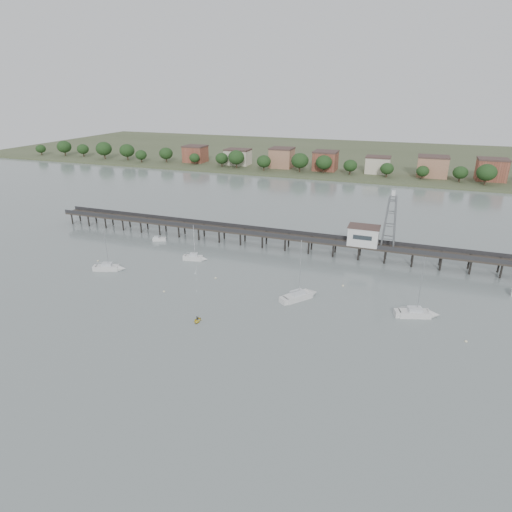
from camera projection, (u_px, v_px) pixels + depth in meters
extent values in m
plane|color=slate|center=(172.00, 361.00, 74.22)|extent=(500.00, 500.00, 0.00)
cube|color=#2D2823|center=(276.00, 235.00, 125.26)|extent=(150.00, 5.00, 0.50)
cube|color=#333335|center=(273.00, 235.00, 122.87)|extent=(150.00, 0.12, 1.10)
cube|color=#333335|center=(278.00, 230.00, 127.06)|extent=(150.00, 0.12, 1.10)
cylinder|color=black|center=(72.00, 219.00, 147.40)|extent=(0.50, 0.50, 4.40)
cylinder|color=black|center=(80.00, 216.00, 150.72)|extent=(0.50, 0.50, 4.40)
cylinder|color=black|center=(274.00, 244.00, 124.32)|extent=(0.50, 0.50, 4.40)
cylinder|color=black|center=(277.00, 240.00, 127.64)|extent=(0.50, 0.50, 4.40)
cube|color=silver|center=(363.00, 236.00, 116.34)|extent=(8.00, 5.00, 5.00)
cube|color=#4C3833|center=(364.00, 227.00, 115.36)|extent=(8.40, 5.40, 0.30)
cube|color=slate|center=(393.00, 196.00, 109.97)|extent=(1.80, 1.80, 0.30)
cube|color=silver|center=(394.00, 193.00, 109.70)|extent=(0.90, 0.90, 1.20)
cube|color=silver|center=(414.00, 314.00, 88.48)|extent=(6.75, 4.21, 1.65)
cone|color=silver|center=(434.00, 315.00, 88.30)|extent=(3.24, 3.12, 2.45)
cube|color=silver|center=(415.00, 309.00, 88.04)|extent=(3.26, 2.70, 0.75)
cylinder|color=#A5A8AA|center=(421.00, 285.00, 85.97)|extent=(0.18, 0.18, 11.83)
cylinder|color=#A5A8AA|center=(410.00, 307.00, 87.89)|extent=(3.55, 1.20, 0.12)
cube|color=silver|center=(108.00, 268.00, 110.72)|extent=(6.07, 4.02, 1.65)
cone|color=silver|center=(121.00, 268.00, 110.74)|extent=(2.98, 2.88, 2.20)
cube|color=silver|center=(107.00, 264.00, 110.29)|extent=(2.97, 2.52, 0.75)
cylinder|color=#A5A8AA|center=(106.00, 246.00, 108.46)|extent=(0.18, 0.18, 10.62)
cylinder|color=#A5A8AA|center=(103.00, 262.00, 110.08)|extent=(3.14, 1.26, 0.12)
cube|color=silver|center=(194.00, 258.00, 117.13)|extent=(4.92, 2.68, 1.65)
cone|color=silver|center=(204.00, 259.00, 116.72)|extent=(2.25, 2.15, 1.81)
cube|color=silver|center=(194.00, 255.00, 116.70)|extent=(2.31, 1.82, 0.75)
cylinder|color=#A5A8AA|center=(194.00, 241.00, 115.16)|extent=(0.18, 0.18, 8.73)
cylinder|color=#A5A8AA|center=(191.00, 252.00, 116.60)|extent=(2.69, 0.64, 0.12)
cube|color=silver|center=(297.00, 297.00, 95.55)|extent=(6.28, 6.91, 1.65)
cone|color=silver|center=(312.00, 293.00, 97.59)|extent=(3.81, 3.84, 2.63)
cube|color=silver|center=(298.00, 293.00, 95.11)|extent=(3.52, 3.66, 0.75)
cylinder|color=#A5A8AA|center=(300.00, 268.00, 93.13)|extent=(0.18, 0.18, 12.67)
cylinder|color=#A5A8AA|center=(294.00, 292.00, 94.37)|extent=(2.56, 3.15, 0.12)
cube|color=silver|center=(160.00, 239.00, 132.00)|extent=(4.38, 3.11, 1.12)
cube|color=silver|center=(156.00, 237.00, 131.72)|extent=(1.76, 1.76, 0.67)
imported|color=yellow|center=(197.00, 321.00, 86.75)|extent=(1.77, 0.73, 2.41)
imported|color=black|center=(197.00, 321.00, 86.75)|extent=(0.73, 1.04, 0.23)
ellipsoid|color=beige|center=(216.00, 278.00, 106.17)|extent=(0.56, 0.56, 0.39)
ellipsoid|color=beige|center=(343.00, 286.00, 102.11)|extent=(0.56, 0.56, 0.39)
ellipsoid|color=beige|center=(466.00, 341.00, 79.82)|extent=(0.56, 0.56, 0.39)
ellipsoid|color=beige|center=(98.00, 261.00, 116.68)|extent=(0.56, 0.56, 0.39)
ellipsoid|color=beige|center=(164.00, 291.00, 99.25)|extent=(0.56, 0.56, 0.39)
cube|color=#475133|center=(358.00, 156.00, 288.09)|extent=(500.00, 170.00, 1.40)
cube|color=brown|center=(195.00, 154.00, 260.45)|extent=(13.00, 10.50, 9.00)
cube|color=brown|center=(238.00, 157.00, 251.60)|extent=(13.00, 10.50, 9.00)
cube|color=brown|center=(282.00, 159.00, 243.06)|extent=(13.00, 10.50, 9.00)
cube|color=brown|center=(325.00, 162.00, 235.16)|extent=(13.00, 10.50, 9.00)
cube|color=brown|center=(378.00, 165.00, 226.31)|extent=(13.00, 10.50, 9.00)
cube|color=brown|center=(432.00, 168.00, 217.77)|extent=(13.00, 10.50, 9.00)
cube|color=brown|center=(491.00, 171.00, 209.24)|extent=(13.00, 10.50, 9.00)
ellipsoid|color=#1D3817|center=(142.00, 154.00, 259.34)|extent=(8.00, 8.00, 6.80)
ellipsoid|color=#1D3817|center=(340.00, 166.00, 221.40)|extent=(8.00, 8.00, 6.80)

